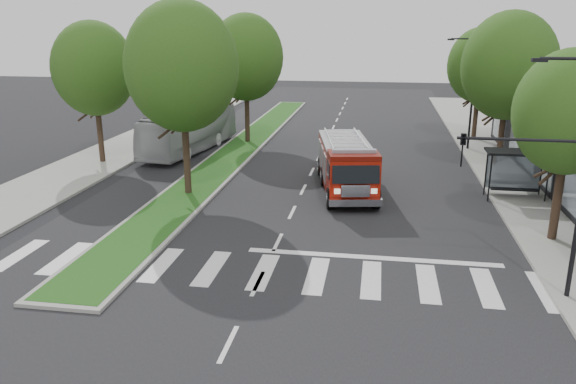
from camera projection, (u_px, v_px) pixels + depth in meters
The scene contains 15 objects.
ground at pixel (278, 242), 23.80m from camera, with size 140.00×140.00×0.00m, color black.
sidewalk_right at pixel (530, 189), 31.30m from camera, with size 5.00×80.00×0.15m, color gray.
sidewalk_left at pixel (81, 169), 35.46m from camera, with size 5.00×80.00×0.15m, color gray.
median at pixel (242, 147), 41.71m from camera, with size 3.00×50.00×0.15m.
bus_shelter at pixel (517, 161), 29.18m from camera, with size 3.20×1.60×2.61m.
tree_right_near at pixel (570, 113), 22.33m from camera, with size 4.40×4.40×8.05m.
tree_right_mid at pixel (509, 66), 33.39m from camera, with size 5.60×5.60×9.72m.
tree_right_far at pixel (480, 65), 43.03m from camera, with size 5.00×5.00×8.73m.
tree_median_near at pixel (182, 67), 28.43m from camera, with size 5.80×5.80×10.16m.
tree_median_far at pixel (246, 57), 41.76m from camera, with size 5.60×5.60×9.72m.
tree_left_mid at pixel (94, 69), 35.53m from camera, with size 5.20×5.20×9.16m.
streetlight_right_near at pixel (557, 164), 17.66m from camera, with size 4.08×0.22×8.00m.
streetlight_right_far at pixel (471, 89), 39.81m from camera, with size 2.11×0.20×8.00m.
fire_engine at pixel (346, 165), 30.92m from camera, with size 4.01×8.88×2.97m.
city_bus at pixel (190, 130), 40.59m from camera, with size 2.61×11.14×3.10m, color #B0B0B4.
Camera 1 is at (4.01, -21.81, 8.90)m, focal length 35.00 mm.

